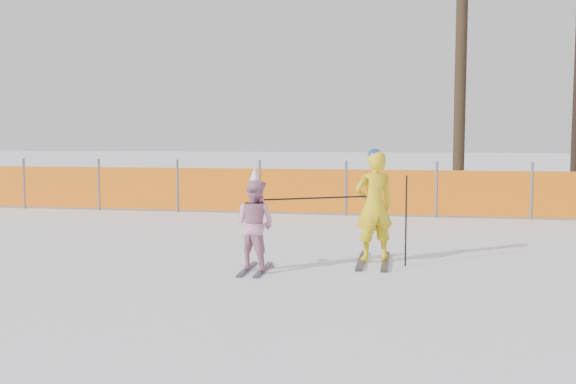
{
  "coord_description": "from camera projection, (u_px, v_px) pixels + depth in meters",
  "views": [
    {
      "loc": [
        1.65,
        -8.6,
        1.82
      ],
      "look_at": [
        0.0,
        0.5,
        1.0
      ],
      "focal_mm": 40.0,
      "sensor_mm": 36.0,
      "label": 1
    }
  ],
  "objects": [
    {
      "name": "tree_trunks",
      "position": [
        494.0,
        87.0,
        18.32
      ],
      "size": [
        3.6,
        1.0,
        6.62
      ],
      "color": "#312416",
      "rests_on": "ground"
    },
    {
      "name": "adult",
      "position": [
        374.0,
        206.0,
        9.14
      ],
      "size": [
        0.67,
        1.37,
        1.63
      ],
      "color": "black",
      "rests_on": "ground"
    },
    {
      "name": "ski_poles",
      "position": [
        357.0,
        209.0,
        8.86
      ],
      "size": [
        1.9,
        0.75,
        1.27
      ],
      "color": "black",
      "rests_on": "ground"
    },
    {
      "name": "ground",
      "position": [
        282.0,
        267.0,
        8.88
      ],
      "size": [
        120.0,
        120.0,
        0.0
      ],
      "primitive_type": "plane",
      "color": "white",
      "rests_on": "ground"
    },
    {
      "name": "safety_fence",
      "position": [
        236.0,
        189.0,
        14.96
      ],
      "size": [
        14.99,
        0.06,
        1.25
      ],
      "color": "#595960",
      "rests_on": "ground"
    },
    {
      "name": "child",
      "position": [
        255.0,
        224.0,
        8.59
      ],
      "size": [
        0.72,
        0.95,
        1.39
      ],
      "color": "black",
      "rests_on": "ground"
    }
  ]
}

